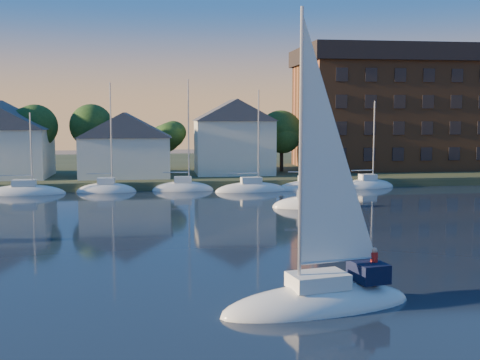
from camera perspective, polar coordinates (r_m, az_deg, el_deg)
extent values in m
cube|color=#313A21|center=(95.38, -6.58, 0.91)|extent=(160.00, 50.00, 2.00)
cube|color=brown|center=(72.53, -6.20, -0.80)|extent=(120.00, 3.00, 1.00)
cube|color=beige|center=(77.25, -10.79, 2.17)|extent=(11.00, 8.00, 5.00)
cube|color=beige|center=(79.68, -0.61, 3.13)|extent=(10.00, 8.00, 7.00)
cube|color=brown|center=(92.21, 15.24, 5.84)|extent=(30.00, 16.00, 15.00)
cube|color=black|center=(92.57, 15.40, 11.23)|extent=(31.00, 17.00, 2.40)
cylinder|color=#332317|center=(84.73, -18.70, 1.80)|extent=(0.50, 0.50, 3.50)
sphere|color=#1B3714|center=(84.51, -18.81, 4.81)|extent=(5.40, 5.40, 5.40)
cylinder|color=#332317|center=(83.57, -13.30, 1.91)|extent=(0.50, 0.50, 3.50)
sphere|color=#1B3714|center=(83.36, -13.38, 4.96)|extent=(5.40, 5.40, 5.40)
cylinder|color=#332317|center=(83.18, -7.81, 2.00)|extent=(0.50, 0.50, 3.50)
sphere|color=#1B3714|center=(82.96, -7.86, 5.07)|extent=(5.40, 5.40, 5.40)
cylinder|color=#332317|center=(83.55, -2.31, 2.07)|extent=(0.50, 0.50, 3.50)
sphere|color=#1B3714|center=(83.33, -2.32, 5.13)|extent=(5.40, 5.40, 5.40)
cylinder|color=#332317|center=(84.68, 3.09, 2.13)|extent=(0.50, 0.50, 3.50)
sphere|color=#1B3714|center=(84.47, 3.11, 5.14)|extent=(5.40, 5.40, 5.40)
cylinder|color=#332317|center=(86.53, 8.30, 2.16)|extent=(0.50, 0.50, 3.50)
sphere|color=#1B3714|center=(86.33, 8.35, 5.11)|extent=(5.40, 5.40, 5.40)
cylinder|color=#332317|center=(89.07, 13.26, 2.18)|extent=(0.50, 0.50, 3.50)
sphere|color=#1B3714|center=(88.87, 13.33, 5.04)|extent=(5.40, 5.40, 5.40)
cylinder|color=#332317|center=(92.24, 17.91, 2.17)|extent=(0.50, 0.50, 3.50)
sphere|color=#1B3714|center=(92.04, 18.00, 4.94)|extent=(5.40, 5.40, 5.40)
ellipsoid|color=silver|center=(70.95, -19.16, -1.27)|extent=(7.50, 2.40, 2.20)
cube|color=white|center=(70.79, -19.20, -0.23)|extent=(2.10, 1.32, 0.70)
cylinder|color=#A5A8AD|center=(70.29, -18.74, 3.55)|extent=(0.16, 0.16, 10.00)
cylinder|color=#A5A8AD|center=(70.88, -19.88, 0.44)|extent=(3.15, 0.12, 0.12)
ellipsoid|color=silver|center=(69.80, -12.71, -1.20)|extent=(7.50, 2.40, 2.20)
cube|color=white|center=(69.64, -12.74, -0.14)|extent=(2.10, 1.32, 0.70)
cylinder|color=#A5A8AD|center=(69.22, -12.21, 3.70)|extent=(0.16, 0.16, 10.00)
cylinder|color=#A5A8AD|center=(69.63, -13.43, 0.55)|extent=(3.15, 0.12, 0.12)
ellipsoid|color=silver|center=(69.55, -6.13, -1.10)|extent=(7.50, 2.40, 2.20)
cube|color=white|center=(69.39, -6.14, -0.04)|extent=(2.10, 1.32, 0.70)
cylinder|color=#A5A8AD|center=(69.06, -5.57, 3.81)|extent=(0.16, 0.16, 10.00)
cylinder|color=#A5A8AD|center=(69.29, -6.83, 0.65)|extent=(3.15, 0.12, 0.12)
ellipsoid|color=silver|center=(70.22, 0.41, -0.99)|extent=(7.50, 2.40, 2.20)
cube|color=white|center=(70.07, 0.41, 0.06)|extent=(2.10, 1.32, 0.70)
cylinder|color=#A5A8AD|center=(69.82, 1.02, 3.86)|extent=(0.16, 0.16, 10.00)
cylinder|color=#A5A8AD|center=(69.87, -0.26, 0.74)|extent=(3.15, 0.12, 0.12)
ellipsoid|color=silver|center=(71.79, 6.74, -0.88)|extent=(7.50, 2.40, 2.20)
cube|color=white|center=(71.63, 6.76, 0.15)|extent=(2.10, 1.32, 0.70)
cylinder|color=#A5A8AD|center=(71.48, 7.39, 3.87)|extent=(0.16, 0.16, 10.00)
cylinder|color=#A5A8AD|center=(71.35, 6.12, 0.82)|extent=(3.15, 0.12, 0.12)
ellipsoid|color=silver|center=(74.18, 12.74, -0.76)|extent=(7.50, 2.40, 2.20)
cube|color=white|center=(74.04, 12.76, 0.24)|extent=(2.10, 1.32, 0.70)
cylinder|color=#A5A8AD|center=(73.97, 13.40, 3.83)|extent=(0.16, 0.16, 10.00)
cylinder|color=#A5A8AD|center=(73.67, 12.18, 0.89)|extent=(3.15, 0.12, 0.12)
ellipsoid|color=silver|center=(28.75, 7.36, -11.93)|extent=(9.91, 4.86, 2.20)
cube|color=white|center=(28.37, 7.40, -9.43)|extent=(2.94, 2.17, 0.70)
cylinder|color=#A5A8AD|center=(26.95, 5.77, 2.68)|extent=(0.16, 0.16, 12.66)
cylinder|color=#A5A8AD|center=(28.62, 9.32, -7.56)|extent=(3.94, 0.90, 0.12)
cube|color=black|center=(29.56, 12.08, -8.47)|extent=(1.73, 2.07, 0.90)
ellipsoid|color=silver|center=(57.66, 6.31, -2.65)|extent=(6.79, 3.56, 2.20)
cube|color=white|center=(57.48, 6.32, -1.37)|extent=(2.03, 1.57, 0.70)
cylinder|color=#A5A8AD|center=(57.11, 7.02, 2.49)|extent=(0.16, 0.16, 8.46)
cylinder|color=#A5A8AD|center=(57.36, 5.62, -0.52)|extent=(2.68, 0.72, 0.12)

